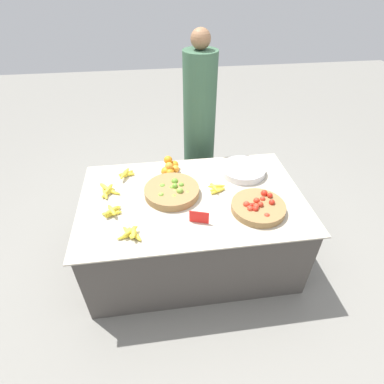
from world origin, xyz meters
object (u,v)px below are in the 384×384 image
at_px(metal_bowl, 243,170).
at_px(price_sign, 199,217).
at_px(tomato_basket, 258,207).
at_px(vendor_person, 199,129).
at_px(lime_bowl, 172,191).

bearing_deg(metal_bowl, price_sign, -130.08).
relative_size(tomato_basket, vendor_person, 0.23).
xyz_separation_m(lime_bowl, price_sign, (0.16, -0.35, 0.02)).
xyz_separation_m(lime_bowl, tomato_basket, (0.63, -0.28, -0.00)).
distance_m(lime_bowl, metal_bowl, 0.68).
distance_m(tomato_basket, vendor_person, 1.19).
xyz_separation_m(tomato_basket, metal_bowl, (0.02, 0.50, -0.00)).
distance_m(tomato_basket, price_sign, 0.47).
bearing_deg(vendor_person, lime_bowl, -112.03).
height_order(lime_bowl, price_sign, price_sign).
bearing_deg(lime_bowl, metal_bowl, 18.98).
height_order(tomato_basket, vendor_person, vendor_person).
relative_size(tomato_basket, price_sign, 2.98).
height_order(lime_bowl, metal_bowl, lime_bowl).
bearing_deg(tomato_basket, metal_bowl, 87.76).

